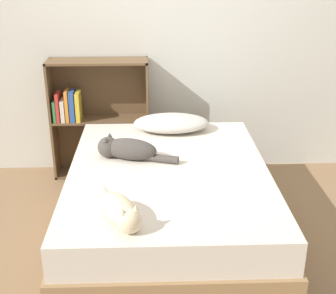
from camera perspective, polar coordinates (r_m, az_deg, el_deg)
ground_plane at (r=3.41m, az=0.08°, el=-11.19°), size 8.00×8.00×0.00m
wall_back at (r=4.14m, az=-0.58°, el=13.75°), size 8.00×0.06×2.50m
bed at (r=3.26m, az=0.09°, el=-7.18°), size 1.37×1.83×0.56m
pillow at (r=3.76m, az=0.40°, el=2.94°), size 0.60×0.35×0.13m
cat_light at (r=2.54m, az=-5.73°, el=-7.79°), size 0.29×0.49×0.15m
cat_dark at (r=3.26m, az=-5.17°, el=-0.24°), size 0.57×0.25×0.17m
bookshelf at (r=4.21m, az=-8.72°, el=3.78°), size 0.85×0.26×1.06m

